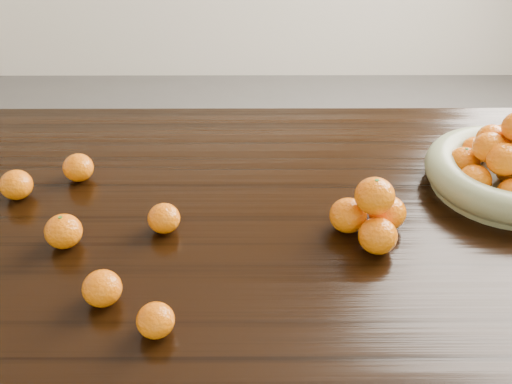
{
  "coord_description": "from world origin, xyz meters",
  "views": [
    {
      "loc": [
        -0.03,
        -0.91,
        1.44
      ],
      "look_at": [
        -0.02,
        -0.02,
        0.83
      ],
      "focal_mm": 40.0,
      "sensor_mm": 36.0,
      "label": 1
    }
  ],
  "objects_px": {
    "fruit_bowl": "(509,168)",
    "orange_pyramid": "(372,215)",
    "loose_orange_0": "(64,231)",
    "dining_table": "(268,253)"
  },
  "relations": [
    {
      "from": "fruit_bowl",
      "to": "orange_pyramid",
      "type": "relative_size",
      "value": 2.31
    },
    {
      "from": "loose_orange_0",
      "to": "dining_table",
      "type": "bearing_deg",
      "value": 11.54
    },
    {
      "from": "dining_table",
      "to": "fruit_bowl",
      "type": "relative_size",
      "value": 5.77
    },
    {
      "from": "fruit_bowl",
      "to": "orange_pyramid",
      "type": "height_order",
      "value": "fruit_bowl"
    },
    {
      "from": "dining_table",
      "to": "loose_orange_0",
      "type": "height_order",
      "value": "loose_orange_0"
    },
    {
      "from": "orange_pyramid",
      "to": "loose_orange_0",
      "type": "height_order",
      "value": "orange_pyramid"
    },
    {
      "from": "orange_pyramid",
      "to": "loose_orange_0",
      "type": "bearing_deg",
      "value": -177.31
    },
    {
      "from": "fruit_bowl",
      "to": "dining_table",
      "type": "bearing_deg",
      "value": -167.77
    },
    {
      "from": "fruit_bowl",
      "to": "loose_orange_0",
      "type": "bearing_deg",
      "value": -168.06
    },
    {
      "from": "fruit_bowl",
      "to": "loose_orange_0",
      "type": "xyz_separation_m",
      "value": [
        -0.9,
        -0.19,
        -0.02
      ]
    }
  ]
}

